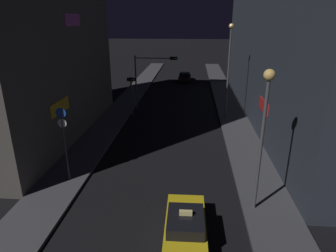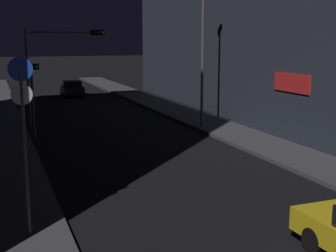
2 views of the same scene
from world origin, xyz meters
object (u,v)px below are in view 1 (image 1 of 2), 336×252
object	(u,v)px
traffic_light_overhead	(151,71)
taxi	(185,227)
traffic_light_left_kerb	(131,88)
street_lamp_far_block	(229,61)
street_lamp_near_block	(265,116)
sign_pole_left	(64,138)
far_car	(185,77)

from	to	relation	value
traffic_light_overhead	taxi	bearing A→B (deg)	-78.19
traffic_light_left_kerb	traffic_light_overhead	bearing A→B (deg)	56.92
taxi	street_lamp_far_block	size ratio (longest dim) A/B	0.51
street_lamp_far_block	traffic_light_overhead	bearing A→B (deg)	157.39
street_lamp_near_block	street_lamp_far_block	world-z (taller)	street_lamp_far_block
taxi	street_lamp_near_block	xyz separation A→B (m)	(3.50, 2.53, 4.41)
street_lamp_near_block	traffic_light_left_kerb	bearing A→B (deg)	121.59
traffic_light_overhead	street_lamp_near_block	xyz separation A→B (m)	(7.77, -17.91, 1.00)
traffic_light_overhead	street_lamp_far_block	xyz separation A→B (m)	(7.73, -3.22, 1.54)
taxi	traffic_light_left_kerb	xyz separation A→B (m)	(-5.94, 17.88, 2.10)
sign_pole_left	street_lamp_near_block	distance (m)	11.13
traffic_light_left_kerb	sign_pole_left	bearing A→B (deg)	-95.44
sign_pole_left	taxi	bearing A→B (deg)	-32.36
traffic_light_left_kerb	far_car	bearing A→B (deg)	74.92
traffic_light_overhead	street_lamp_near_block	size ratio (longest dim) A/B	0.80
far_car	traffic_light_left_kerb	distance (m)	18.90
far_car	street_lamp_near_block	bearing A→B (deg)	-82.26
street_lamp_near_block	far_car	bearing A→B (deg)	97.74
far_car	street_lamp_near_block	size ratio (longest dim) A/B	0.63
sign_pole_left	far_car	bearing A→B (deg)	78.93
street_lamp_far_block	traffic_light_left_kerb	bearing A→B (deg)	175.99
far_car	street_lamp_far_block	bearing A→B (deg)	-76.50
taxi	street_lamp_near_block	bearing A→B (deg)	35.91
far_car	traffic_light_overhead	bearing A→B (deg)	-101.68
sign_pole_left	street_lamp_far_block	world-z (taller)	street_lamp_far_block
far_car	sign_pole_left	size ratio (longest dim) A/B	0.99
taxi	sign_pole_left	distance (m)	8.80
traffic_light_overhead	street_lamp_far_block	size ratio (longest dim) A/B	0.65
street_lamp_near_block	street_lamp_far_block	distance (m)	14.70
far_car	sign_pole_left	distance (m)	32.12
taxi	sign_pole_left	bearing A→B (deg)	147.64
taxi	street_lamp_near_block	distance (m)	6.17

